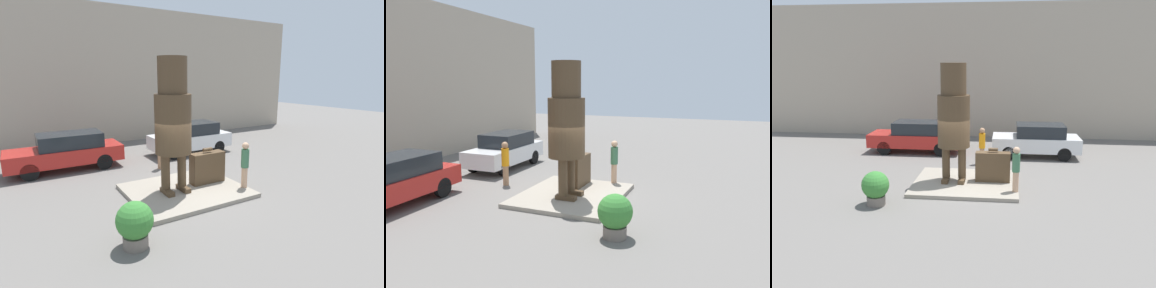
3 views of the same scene
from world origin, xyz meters
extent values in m
plane|color=slate|center=(0.00, 0.00, 0.00)|extent=(60.00, 60.00, 0.00)
cube|color=gray|center=(0.00, 0.00, 0.07)|extent=(3.90, 3.33, 0.14)
cube|color=tan|center=(0.00, 9.40, 3.92)|extent=(28.00, 0.60, 7.84)
cube|color=#4C3823|center=(-0.76, -0.11, 0.21)|extent=(0.23, 0.68, 0.15)
cube|color=#4C3823|center=(-0.15, -0.11, 0.21)|extent=(0.23, 0.68, 0.15)
cylinder|color=#4C3823|center=(-0.76, 0.00, 0.88)|extent=(0.30, 0.30, 1.19)
cylinder|color=#4C3823|center=(-0.15, 0.00, 0.88)|extent=(0.30, 0.30, 1.19)
cylinder|color=#4C3823|center=(-0.45, 0.00, 2.43)|extent=(1.19, 1.19, 1.91)
cylinder|color=#4C3823|center=(-0.45, 0.00, 3.97)|extent=(0.94, 0.94, 1.15)
cube|color=#4C3823|center=(1.00, 0.16, 0.70)|extent=(1.30, 0.42, 1.12)
cylinder|color=#4C3823|center=(1.00, 0.16, 1.37)|extent=(0.36, 0.13, 0.13)
cylinder|color=tan|center=(1.84, -0.92, 0.50)|extent=(0.21, 0.21, 0.72)
cylinder|color=#3D704C|center=(1.84, -0.92, 1.18)|extent=(0.27, 0.27, 0.64)
sphere|color=tan|center=(1.84, -0.92, 1.62)|extent=(0.24, 0.24, 0.24)
cube|color=#B2231E|center=(-3.12, 4.85, 0.66)|extent=(4.61, 1.70, 0.65)
cube|color=#1E2328|center=(-2.89, 4.85, 1.28)|extent=(2.54, 1.53, 0.60)
cylinder|color=black|center=(-4.55, 4.09, 0.34)|extent=(0.68, 0.18, 0.68)
cylinder|color=black|center=(-4.55, 5.61, 0.34)|extent=(0.68, 0.18, 0.68)
cylinder|color=black|center=(-1.69, 4.09, 0.34)|extent=(0.68, 0.18, 0.68)
cylinder|color=black|center=(-1.69, 5.61, 0.34)|extent=(0.68, 0.18, 0.68)
cube|color=silver|center=(2.90, 4.60, 0.67)|extent=(4.15, 1.73, 0.69)
cube|color=#1E2328|center=(3.10, 4.60, 1.30)|extent=(2.28, 1.55, 0.58)
cylinder|color=black|center=(1.61, 3.83, 0.32)|extent=(0.65, 0.18, 0.65)
cylinder|color=black|center=(1.61, 5.38, 0.32)|extent=(0.65, 0.18, 0.65)
cylinder|color=black|center=(4.18, 3.83, 0.32)|extent=(0.65, 0.18, 0.65)
cylinder|color=black|center=(4.18, 5.38, 0.32)|extent=(0.65, 0.18, 0.65)
cylinder|color=#70665B|center=(-2.70, -2.33, 0.16)|extent=(0.60, 0.60, 0.31)
sphere|color=#387F33|center=(-2.70, -2.33, 0.69)|extent=(0.89, 0.89, 0.89)
cylinder|color=#A87A56|center=(0.41, 2.93, 0.38)|extent=(0.22, 0.22, 0.75)
cylinder|color=orange|center=(0.41, 2.93, 1.09)|extent=(0.28, 0.28, 0.67)
sphere|color=#A87A56|center=(0.41, 2.93, 1.55)|extent=(0.25, 0.25, 0.25)
camera|label=1|loc=(-4.83, -8.46, 3.97)|focal=28.00mm
camera|label=2|loc=(-11.30, -4.90, 3.88)|focal=35.00mm
camera|label=3|loc=(1.46, -13.42, 4.66)|focal=35.00mm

